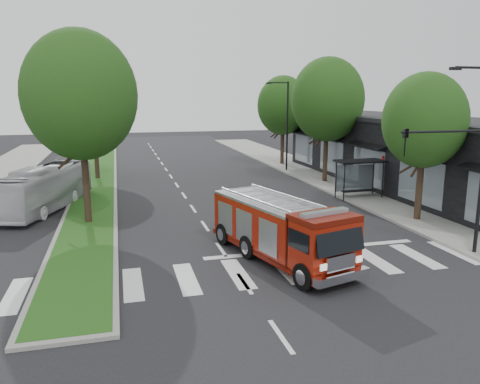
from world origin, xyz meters
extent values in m
plane|color=black|center=(0.00, 0.00, 0.00)|extent=(140.00, 140.00, 0.00)
cube|color=gray|center=(12.50, 10.00, 0.07)|extent=(5.00, 80.00, 0.15)
cube|color=gray|center=(-6.00, 18.00, 0.07)|extent=(3.00, 50.00, 0.14)
cube|color=#274B15|center=(-6.00, 18.00, 0.14)|extent=(2.60, 49.50, 0.02)
cube|color=black|center=(17.00, 10.00, 2.50)|extent=(8.00, 30.00, 5.00)
cylinder|color=black|center=(9.80, 7.40, 1.25)|extent=(0.08, 0.08, 2.50)
cylinder|color=black|center=(12.60, 7.40, 1.25)|extent=(0.08, 0.08, 2.50)
cylinder|color=black|center=(9.80, 8.60, 1.25)|extent=(0.08, 0.08, 2.50)
cylinder|color=black|center=(12.60, 8.60, 1.25)|extent=(0.08, 0.08, 2.50)
cube|color=black|center=(11.20, 8.00, 2.55)|extent=(3.20, 1.60, 0.12)
cube|color=#8C99A5|center=(11.20, 8.70, 1.30)|extent=(2.80, 0.04, 1.80)
cube|color=black|center=(11.20, 8.00, 0.55)|extent=(2.40, 0.40, 0.08)
cylinder|color=black|center=(11.50, 2.00, 1.87)|extent=(0.36, 0.36, 3.74)
ellipsoid|color=#183A0F|center=(11.50, 2.00, 5.53)|extent=(4.40, 4.40, 5.06)
cylinder|color=black|center=(11.50, 14.00, 2.20)|extent=(0.36, 0.36, 4.40)
ellipsoid|color=#183A0F|center=(11.50, 14.00, 6.50)|extent=(5.60, 5.60, 6.44)
cylinder|color=black|center=(11.50, 24.00, 1.98)|extent=(0.36, 0.36, 3.96)
ellipsoid|color=#183A0F|center=(11.50, 24.00, 5.85)|extent=(5.00, 5.00, 5.75)
cylinder|color=black|center=(-6.00, 6.00, 2.31)|extent=(0.36, 0.36, 4.62)
ellipsoid|color=#183A0F|center=(-6.00, 6.00, 6.83)|extent=(5.80, 5.80, 6.67)
cylinder|color=black|center=(-6.00, 20.00, 2.20)|extent=(0.36, 0.36, 4.40)
ellipsoid|color=#183A0F|center=(-6.00, 20.00, 6.50)|extent=(5.60, 5.60, 6.44)
cylinder|color=black|center=(9.60, -3.50, 7.90)|extent=(1.80, 0.10, 0.10)
cube|color=black|center=(8.70, -3.50, 7.85)|extent=(0.45, 0.20, 0.12)
cylinder|color=black|center=(8.50, -3.50, 5.40)|extent=(4.00, 0.10, 0.10)
imported|color=black|center=(6.70, -3.50, 5.00)|extent=(0.18, 0.22, 1.10)
cylinder|color=black|center=(10.50, 20.00, 4.00)|extent=(0.16, 0.16, 8.00)
cylinder|color=black|center=(9.60, 20.00, 7.90)|extent=(1.80, 0.10, 0.10)
cube|color=black|center=(8.70, 20.00, 7.85)|extent=(0.45, 0.20, 0.12)
cube|color=#560D04|center=(2.09, -1.82, 0.46)|extent=(4.27, 8.03, 0.23)
cube|color=maroon|center=(1.89, -1.12, 1.42)|extent=(3.78, 6.27, 1.83)
cube|color=maroon|center=(2.85, -4.56, 1.42)|extent=(2.65, 2.20, 1.93)
cube|color=#B2B2B7|center=(1.89, -1.12, 2.38)|extent=(3.78, 6.27, 0.11)
cylinder|color=#B2B2B7|center=(1.10, -1.34, 2.57)|extent=(1.56, 5.32, 0.09)
cylinder|color=#B2B2B7|center=(2.69, -0.90, 2.57)|extent=(1.56, 5.32, 0.09)
cube|color=silver|center=(3.13, -5.58, 0.55)|extent=(2.38, 0.95, 0.32)
cube|color=#8C99A5|center=(2.85, -4.56, 2.66)|extent=(2.03, 0.85, 0.17)
cylinder|color=black|center=(1.91, -5.11, 0.50)|extent=(0.58, 1.06, 1.01)
cylinder|color=black|center=(3.94, -4.54, 0.50)|extent=(0.58, 1.06, 1.01)
cylinder|color=black|center=(0.88, -1.40, 0.50)|extent=(0.58, 1.06, 1.01)
cylinder|color=black|center=(2.91, -0.83, 0.50)|extent=(0.58, 1.06, 1.01)
cylinder|color=black|center=(0.29, 0.72, 0.50)|extent=(0.58, 1.06, 1.01)
cylinder|color=black|center=(2.32, 1.29, 0.50)|extent=(0.58, 1.06, 1.01)
imported|color=silver|center=(-8.68, 10.14, 1.32)|extent=(4.97, 9.67, 2.63)
camera|label=1|loc=(-4.28, -19.65, 6.83)|focal=35.00mm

